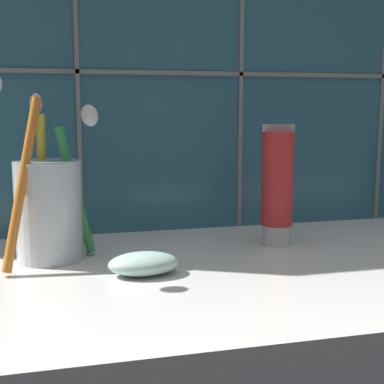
{
  "coord_description": "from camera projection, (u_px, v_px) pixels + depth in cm",
  "views": [
    {
      "loc": [
        -20.29,
        -47.79,
        17.32
      ],
      "look_at": [
        -7.76,
        2.72,
        9.03
      ],
      "focal_mm": 50.0,
      "sensor_mm": 36.0,
      "label": 1
    }
  ],
  "objects": [
    {
      "name": "toothpaste_tube",
      "position": [
        277.0,
        186.0,
        0.59
      ],
      "size": [
        3.68,
        3.51,
        13.47
      ],
      "color": "white",
      "rests_on": "sink_counter"
    },
    {
      "name": "sink_counter",
      "position": [
        274.0,
        273.0,
        0.53
      ],
      "size": [
        79.88,
        34.45,
        2.0
      ],
      "primitive_type": "cube",
      "color": "silver",
      "rests_on": "ground"
    },
    {
      "name": "soap_bar",
      "position": [
        144.0,
        264.0,
        0.49
      ],
      "size": [
        6.55,
        4.03,
        2.11
      ],
      "primitive_type": "ellipsoid",
      "color": "silver",
      "rests_on": "sink_counter"
    },
    {
      "name": "tile_wall_backsplash",
      "position": [
        224.0,
        18.0,
        0.66
      ],
      "size": [
        89.88,
        1.72,
        56.3
      ],
      "color": "#336B7F",
      "rests_on": "ground"
    },
    {
      "name": "toothbrush_cup",
      "position": [
        48.0,
        206.0,
        0.54
      ],
      "size": [
        10.75,
        11.88,
        18.54
      ],
      "color": "silver",
      "rests_on": "sink_counter"
    }
  ]
}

